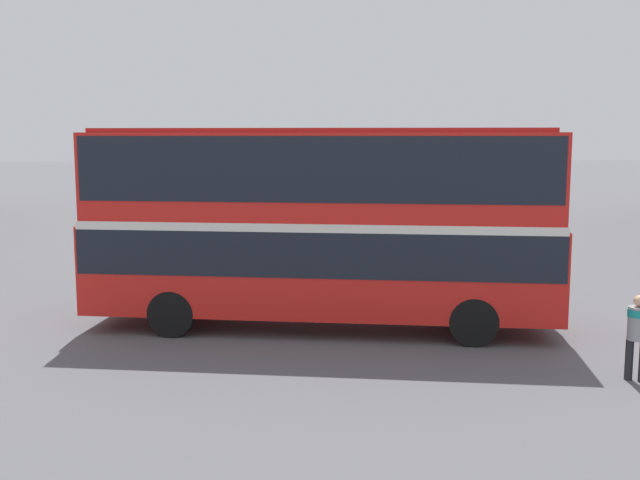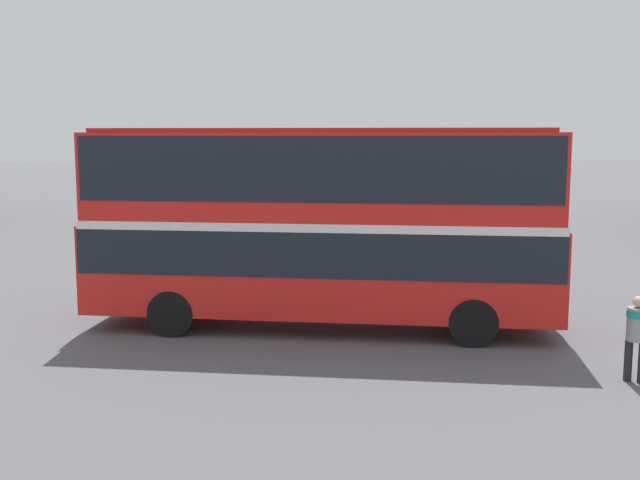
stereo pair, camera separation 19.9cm
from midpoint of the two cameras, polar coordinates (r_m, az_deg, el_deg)
name	(u,v)px [view 2 (the right image)]	position (r m, az deg, el deg)	size (l,w,h in m)	color
ground_plane	(343,318)	(19.46, 2.04, -5.96)	(240.00, 240.00, 0.00)	#5B5B60
double_decker_bus	(320,215)	(17.95, 0.32, 1.90)	(11.52, 4.70, 4.85)	red
pedestrian_foreground	(637,330)	(15.55, 23.35, -6.29)	(0.58, 0.58, 1.68)	#232328
parked_car_kerb_near	(440,227)	(32.48, 9.27, 0.96)	(4.28, 2.59, 1.56)	slate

